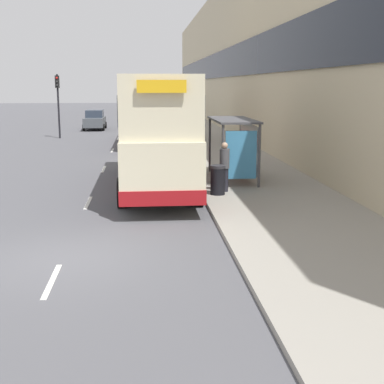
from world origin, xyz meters
name	(u,v)px	position (x,y,z in m)	size (l,w,h in m)	color
ground_plane	(62,260)	(0.00, 0.00, 0.00)	(220.00, 220.00, 0.00)	#515156
pavement	(192,127)	(6.50, 38.50, 0.07)	(5.00, 93.00, 0.14)	gray
terrace_facade	(235,58)	(10.49, 38.50, 6.43)	(3.10, 93.00, 12.87)	#C6B793
lane_mark_0	(52,281)	(0.00, -1.33, 0.01)	(0.12, 2.00, 0.01)	silver
lane_mark_1	(88,203)	(0.00, 6.17, 0.01)	(0.12, 2.00, 0.01)	silver
lane_mark_2	(104,169)	(0.00, 13.66, 0.01)	(0.12, 2.00, 0.01)	silver
lane_mark_3	(112,150)	(0.00, 21.16, 0.01)	(0.12, 2.00, 0.01)	silver
lane_mark_4	(118,138)	(0.00, 28.66, 0.01)	(0.12, 2.00, 0.01)	silver
lane_mark_5	(122,130)	(0.00, 36.16, 0.01)	(0.12, 2.00, 0.01)	silver
lane_mark_6	(125,124)	(0.00, 43.65, 0.01)	(0.12, 2.00, 0.01)	silver
bus_shelter	(238,138)	(5.77, 9.40, 1.88)	(1.60, 4.20, 2.48)	#4C4C51
double_decker_bus_near	(157,130)	(2.47, 8.80, 2.29)	(2.85, 11.13, 4.30)	beige
double_decker_bus_ahead	(150,111)	(2.40, 24.38, 2.29)	(2.85, 11.13, 4.30)	beige
car_0	(95,120)	(-2.44, 37.19, 0.87)	(1.91, 4.49, 1.76)	#4C5156
car_1	(154,116)	(2.96, 42.01, 0.87)	(1.91, 4.02, 1.77)	#4C5156
pedestrian_at_shelter	(250,145)	(7.27, 14.50, 1.03)	(0.34, 0.34, 1.73)	#23232D
pedestrian_1	(224,166)	(4.87, 7.07, 1.07)	(0.36, 0.36, 1.81)	#23232D
litter_bin	(218,180)	(4.55, 6.54, 0.67)	(0.55, 0.55, 1.05)	black
traffic_light_far_kerb	(58,95)	(-4.40, 29.29, 3.21)	(0.30, 0.32, 4.76)	black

